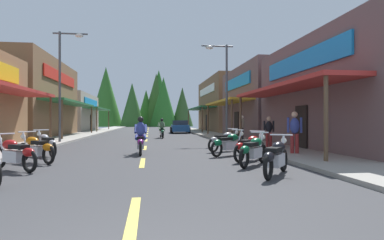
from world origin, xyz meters
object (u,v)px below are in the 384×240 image
object	(u,v)px
streetlamp_right	(222,79)
motorcycle_parked_right_1	(254,150)
pedestrian_by_shop	(269,130)
pedestrian_browsing	(242,126)
motorcycle_parked_left_1	(14,153)
streetlamp_left	(65,72)
motorcycle_parked_right_3	(229,143)
rider_cruising_lead	(141,138)
motorcycle_parked_right_4	(225,141)
motorcycle_parked_left_2	(36,148)
motorcycle_parked_right_0	(276,157)
pedestrian_waiting	(295,130)
motorcycle_parked_right_2	(250,147)
parked_car_curbside	(180,127)
rider_cruising_trailing	(162,130)
motorcycle_parked_left_3	(46,144)

from	to	relation	value
streetlamp_right	motorcycle_parked_right_1	world-z (taller)	streetlamp_right
pedestrian_by_shop	pedestrian_browsing	xyz separation A→B (m)	(0.37, 5.79, 0.09)
motorcycle_parked_left_1	streetlamp_right	bearing A→B (deg)	-89.68
streetlamp_left	streetlamp_right	xyz separation A→B (m)	(9.69, -0.11, -0.28)
motorcycle_parked_right_3	rider_cruising_lead	xyz separation A→B (m)	(-3.50, 1.05, 0.17)
motorcycle_parked_right_4	pedestrian_by_shop	bearing A→B (deg)	-14.54
motorcycle_parked_left_2	motorcycle_parked_right_0	bearing A→B (deg)	-164.46
motorcycle_parked_right_0	motorcycle_parked_right_4	size ratio (longest dim) A/B	0.96
motorcycle_parked_right_4	pedestrian_waiting	world-z (taller)	pedestrian_waiting
pedestrian_by_shop	pedestrian_browsing	bearing A→B (deg)	170.04
streetlamp_left	motorcycle_parked_right_4	bearing A→B (deg)	-35.07
pedestrian_waiting	motorcycle_parked_right_2	bearing A→B (deg)	140.96
motorcycle_parked_right_0	pedestrian_by_shop	distance (m)	7.61
streetlamp_right	parked_car_curbside	bearing A→B (deg)	94.98
streetlamp_left	pedestrian_waiting	xyz separation A→B (m)	(10.71, -8.21, -3.31)
motorcycle_parked_right_2	streetlamp_right	bearing A→B (deg)	40.11
motorcycle_parked_left_1	motorcycle_parked_right_0	bearing A→B (deg)	-155.19
motorcycle_parked_right_1	motorcycle_parked_right_2	world-z (taller)	same
streetlamp_right	pedestrian_browsing	xyz separation A→B (m)	(1.54, 0.77, -3.05)
motorcycle_parked_right_1	motorcycle_parked_left_2	world-z (taller)	same
streetlamp_left	parked_car_curbside	xyz separation A→B (m)	(8.38, 14.86, -3.65)
parked_car_curbside	motorcycle_parked_right_2	bearing A→B (deg)	-177.69
motorcycle_parked_left_2	parked_car_curbside	world-z (taller)	parked_car_curbside
rider_cruising_lead	pedestrian_waiting	xyz separation A→B (m)	(5.99, -1.59, 0.37)
motorcycle_parked_left_1	rider_cruising_trailing	size ratio (longest dim) A/B	0.80
motorcycle_parked_left_3	rider_cruising_trailing	bearing A→B (deg)	-58.32
streetlamp_right	motorcycle_parked_right_3	xyz separation A→B (m)	(-1.47, -7.56, -3.57)
motorcycle_parked_right_4	pedestrian_browsing	size ratio (longest dim) A/B	1.07
motorcycle_parked_right_0	parked_car_curbside	world-z (taller)	parked_car_curbside
motorcycle_parked_right_2	rider_cruising_trailing	world-z (taller)	rider_cruising_trailing
motorcycle_parked_right_2	motorcycle_parked_right_4	xyz separation A→B (m)	(-0.09, 3.36, 0.00)
motorcycle_parked_right_4	motorcycle_parked_left_3	bearing A→B (deg)	154.27
motorcycle_parked_right_0	motorcycle_parked_left_3	distance (m)	8.99
motorcycle_parked_right_4	pedestrian_browsing	bearing A→B (deg)	34.09
pedestrian_by_shop	motorcycle_parked_right_1	bearing A→B (deg)	-32.05
streetlamp_left	streetlamp_right	bearing A→B (deg)	-0.66
motorcycle_parked_left_1	motorcycle_parked_left_3	size ratio (longest dim) A/B	0.96
motorcycle_parked_right_1	parked_car_curbside	xyz separation A→B (m)	(0.10, 25.33, 0.20)
streetlamp_left	motorcycle_parked_right_4	world-z (taller)	streetlamp_left
motorcycle_parked_right_0	motorcycle_parked_right_1	bearing A→B (deg)	36.51
motorcycle_parked_right_2	motorcycle_parked_left_3	distance (m)	7.87
motorcycle_parked_right_1	motorcycle_parked_right_2	distance (m)	1.20
motorcycle_parked_left_2	motorcycle_parked_left_1	bearing A→B (deg)	130.88
motorcycle_parked_left_3	motorcycle_parked_right_4	bearing A→B (deg)	-118.51
streetlamp_left	pedestrian_browsing	bearing A→B (deg)	3.37
rider_cruising_lead	rider_cruising_trailing	world-z (taller)	same
parked_car_curbside	rider_cruising_trailing	bearing A→B (deg)	168.29
pedestrian_waiting	motorcycle_parked_right_3	bearing A→B (deg)	102.03
motorcycle_parked_right_1	motorcycle_parked_right_4	world-z (taller)	same
motorcycle_parked_left_1	pedestrian_waiting	size ratio (longest dim) A/B	0.98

